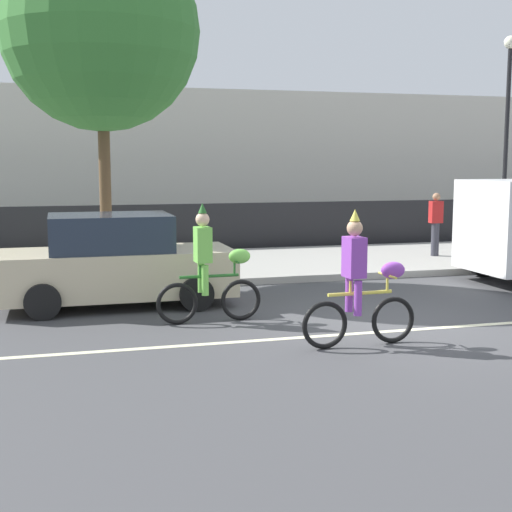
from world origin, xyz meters
TOP-DOWN VIEW (x-y plane):
  - ground_plane at (0.00, 0.00)m, footprint 80.00×80.00m
  - road_centre_line at (0.00, -0.50)m, footprint 36.00×0.14m
  - sidewalk_curb at (0.00, 6.50)m, footprint 60.00×5.00m
  - fence_line at (0.00, 9.40)m, footprint 40.00×0.08m
  - building_backdrop at (0.28, 18.00)m, footprint 28.00×8.00m
  - parade_cyclist_lime at (-2.84, 0.86)m, footprint 1.72×0.50m
  - parade_cyclist_purple at (-1.13, -1.16)m, footprint 1.72×0.50m
  - parked_car_beige at (-4.19, 2.62)m, footprint 4.10×1.92m
  - street_lamp_post at (7.07, 7.47)m, footprint 0.36×0.36m
  - street_tree_near_lamp at (-4.19, 4.83)m, footprint 3.96×3.96m
  - pedestrian_onlooker at (4.19, 6.16)m, footprint 0.32×0.20m

SIDE VIEW (x-z plane):
  - ground_plane at x=0.00m, z-range 0.00..0.00m
  - road_centre_line at x=0.00m, z-range 0.00..0.01m
  - sidewalk_curb at x=0.00m, z-range 0.00..0.15m
  - fence_line at x=0.00m, z-range 0.00..1.40m
  - parked_car_beige at x=-4.19m, z-range -0.04..1.60m
  - parade_cyclist_lime at x=-2.84m, z-range -0.12..1.80m
  - parade_cyclist_purple at x=-1.13m, z-range -0.12..1.80m
  - pedestrian_onlooker at x=4.19m, z-range 0.20..1.82m
  - building_backdrop at x=0.28m, z-range 0.00..5.02m
  - street_lamp_post at x=7.07m, z-range 1.06..6.92m
  - street_tree_near_lamp at x=-4.19m, z-range 1.64..8.61m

